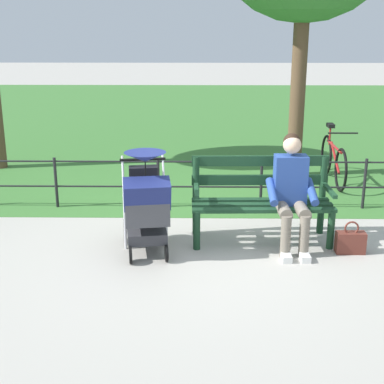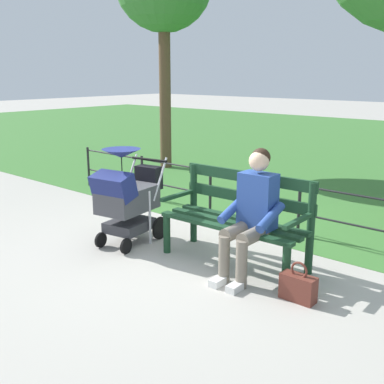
{
  "view_description": "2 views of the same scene",
  "coord_description": "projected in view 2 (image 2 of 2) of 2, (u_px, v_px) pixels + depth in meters",
  "views": [
    {
      "loc": [
        0.14,
        5.94,
        2.43
      ],
      "look_at": [
        0.22,
        0.13,
        0.64
      ],
      "focal_mm": 51.47,
      "sensor_mm": 36.0,
      "label": 1
    },
    {
      "loc": [
        -3.33,
        3.84,
        1.98
      ],
      "look_at": [
        -0.09,
        0.09,
        0.73
      ],
      "focal_mm": 44.05,
      "sensor_mm": 36.0,
      "label": 2
    }
  ],
  "objects": [
    {
      "name": "stroller",
      "position": [
        127.0,
        195.0,
        5.49
      ],
      "size": [
        0.63,
        0.95,
        1.15
      ],
      "color": "black",
      "rests_on": "ground"
    },
    {
      "name": "ground_plane",
      "position": [
        191.0,
        250.0,
        5.41
      ],
      "size": [
        60.0,
        60.0,
        0.0
      ],
      "primitive_type": "plane",
      "color": "#ADA89E"
    },
    {
      "name": "park_fence",
      "position": [
        252.0,
        195.0,
        6.21
      ],
      "size": [
        7.03,
        0.04,
        0.7
      ],
      "color": "black",
      "rests_on": "ground"
    },
    {
      "name": "person_on_bench",
      "position": [
        252.0,
        210.0,
        4.61
      ],
      "size": [
        0.54,
        0.74,
        1.28
      ],
      "color": "slate",
      "rests_on": "ground"
    },
    {
      "name": "park_bench",
      "position": [
        239.0,
        214.0,
        5.01
      ],
      "size": [
        1.61,
        0.64,
        0.96
      ],
      "color": "#193D23",
      "rests_on": "ground"
    },
    {
      "name": "handbag",
      "position": [
        298.0,
        287.0,
        4.2
      ],
      "size": [
        0.32,
        0.14,
        0.37
      ],
      "color": "brown",
      "rests_on": "ground"
    }
  ]
}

